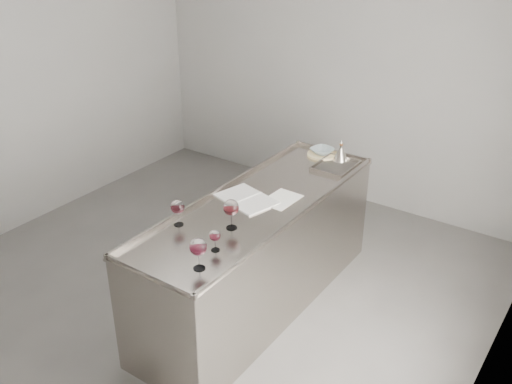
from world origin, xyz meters
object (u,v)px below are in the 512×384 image
Objects in this scene: wine_glass_left at (178,207)px; counter at (259,254)px; wine_glass_small at (215,236)px; wine_glass_right at (198,248)px; ceramic_bowl at (322,151)px; notebook at (246,199)px; wine_glass_middle at (231,208)px; wine_funnel at (341,154)px.

counter is at bearing 65.52° from wine_glass_left.
wine_glass_small is (0.15, -0.72, 0.57)m from counter.
wine_glass_right is 2.04m from ceramic_bowl.
wine_glass_left is at bearing -91.33° from notebook.
wine_glass_small is at bearing -15.07° from wine_glass_left.
wine_glass_middle reaches higher than wine_funnel.
wine_funnel is (0.41, 1.68, -0.08)m from wine_glass_left.
ceramic_bowl is (-0.11, 1.51, -0.11)m from wine_glass_middle.
notebook is at bearing 111.99° from wine_glass_middle.
wine_glass_left is at bearing 144.43° from wine_glass_right.
counter is 0.49m from notebook.
wine_glass_small is 0.29× the size of notebook.
wine_glass_middle is (0.06, -0.43, 0.62)m from counter.
wine_glass_right reaches higher than wine_funnel.
wine_funnel is (0.08, 1.51, -0.10)m from wine_glass_middle.
wine_funnel is at bearing 87.04° from wine_glass_middle.
counter is 1.21m from wine_funnel.
wine_funnel is (0.24, 1.10, 0.05)m from notebook.
notebook is at bearing 73.67° from wine_glass_left.
ceramic_bowl is (-0.05, 1.08, 0.51)m from counter.
wine_funnel is at bearing 76.17° from wine_glass_left.
counter is at bearing 98.19° from wine_glass_middle.
ceramic_bowl is at bearing 102.04° from notebook.
wine_glass_left is at bearing 164.93° from wine_glass_small.
counter is at bearing -97.36° from wine_funnel.
notebook is (-0.30, 0.92, -0.15)m from wine_glass_right.
counter is 1.20m from ceramic_bowl.
counter is 0.90m from wine_glass_left.
notebook is (-0.10, -0.02, 0.47)m from counter.
wine_glass_middle reaches higher than counter.
wine_glass_right is 1.09× the size of wine_funnel.
wine_glass_middle is 0.47m from notebook.
wine_funnel is at bearing 82.64° from counter.
wine_glass_left is 0.38× the size of notebook.
wine_glass_small is 0.75m from notebook.
wine_glass_right is 1.09× the size of ceramic_bowl.
wine_glass_left is (-0.28, -0.60, 0.61)m from counter.
counter is 12.36× the size of wine_glass_left.
counter is 11.20× the size of wine_glass_right.
ceramic_bowl is at bearing 82.27° from wine_glass_left.
wine_glass_right is at bearing -35.57° from wine_glass_left.
wine_glass_left reaches higher than wine_glass_small.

